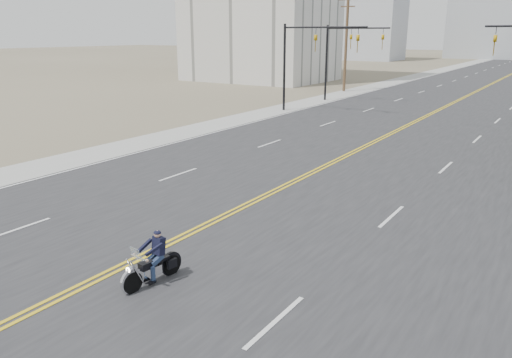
{
  "coord_description": "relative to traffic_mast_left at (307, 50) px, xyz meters",
  "views": [
    {
      "loc": [
        10.03,
        -4.51,
        6.27
      ],
      "look_at": [
        1.33,
        8.83,
        1.6
      ],
      "focal_mm": 35.0,
      "sensor_mm": 36.0,
      "label": 1
    }
  ],
  "objects": [
    {
      "name": "haze_bldg_a",
      "position": [
        -26.02,
        83.0,
        6.06
      ],
      "size": [
        14.0,
        12.0,
        22.0
      ],
      "primitive_type": "cube",
      "color": "#B7BCC6",
      "rests_on": "ground"
    },
    {
      "name": "haze_bldg_d",
      "position": [
        -3.02,
        108.0,
        8.06
      ],
      "size": [
        20.0,
        15.0,
        26.0
      ],
      "primitive_type": "cube",
      "color": "#ADB2B7",
      "rests_on": "ground"
    },
    {
      "name": "utility_pole_left",
      "position": [
        -3.52,
        16.0,
        0.54
      ],
      "size": [
        2.2,
        0.3,
        10.5
      ],
      "color": "brown",
      "rests_on": "ground"
    },
    {
      "name": "traffic_mast_left",
      "position": [
        0.0,
        0.0,
        0.0
      ],
      "size": [
        7.1,
        0.26,
        7.0
      ],
      "color": "black",
      "rests_on": "ground"
    },
    {
      "name": "sidewalk_left",
      "position": [
        -2.52,
        38.0,
        -4.93
      ],
      "size": [
        3.0,
        200.0,
        0.01
      ],
      "primitive_type": "cube",
      "color": "#A5A5A0",
      "rests_on": "ground"
    },
    {
      "name": "motorcyclist",
      "position": [
        10.36,
        -28.17,
        -4.24
      ],
      "size": [
        0.95,
        1.87,
        1.4
      ],
      "primitive_type": null,
      "rotation": [
        0.0,
        0.0,
        3.04
      ],
      "color": "black",
      "rests_on": "ground"
    },
    {
      "name": "haze_bldg_f",
      "position": [
        -41.02,
        98.0,
        3.06
      ],
      "size": [
        12.0,
        12.0,
        16.0
      ],
      "primitive_type": "cube",
      "color": "#ADB2B7",
      "rests_on": "ground"
    },
    {
      "name": "road",
      "position": [
        8.98,
        38.0,
        -4.93
      ],
      "size": [
        20.0,
        200.0,
        0.01
      ],
      "primitive_type": "cube",
      "color": "#303033",
      "rests_on": "ground"
    },
    {
      "name": "traffic_mast_far",
      "position": [
        -0.33,
        8.0,
        -0.06
      ],
      "size": [
        6.1,
        0.26,
        7.0
      ],
      "color": "black",
      "rests_on": "ground"
    }
  ]
}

